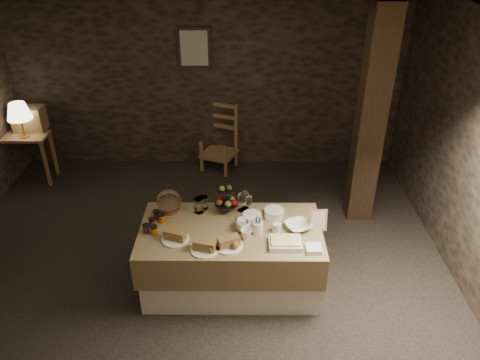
{
  "coord_description": "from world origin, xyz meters",
  "views": [
    {
      "loc": [
        0.51,
        -3.87,
        3.4
      ],
      "look_at": [
        0.48,
        0.2,
        1.01
      ],
      "focal_mm": 35.0,
      "sensor_mm": 36.0,
      "label": 1
    }
  ],
  "objects_px": {
    "wine_rack": "(29,119)",
    "chair": "(219,140)",
    "timber_column": "(371,119)",
    "buffet_table": "(231,253)",
    "table_lamp": "(19,112)",
    "fruit_stand": "(227,200)",
    "console_table": "(25,144)"
  },
  "relations": [
    {
      "from": "buffet_table",
      "to": "fruit_stand",
      "type": "distance_m",
      "value": 0.53
    },
    {
      "from": "wine_rack",
      "to": "fruit_stand",
      "type": "distance_m",
      "value": 3.45
    },
    {
      "from": "timber_column",
      "to": "fruit_stand",
      "type": "xyz_separation_m",
      "value": [
        -1.62,
        -1.0,
        -0.47
      ]
    },
    {
      "from": "table_lamp",
      "to": "timber_column",
      "type": "relative_size",
      "value": 0.19
    },
    {
      "from": "table_lamp",
      "to": "fruit_stand",
      "type": "bearing_deg",
      "value": -32.45
    },
    {
      "from": "table_lamp",
      "to": "chair",
      "type": "relative_size",
      "value": 0.64
    },
    {
      "from": "console_table",
      "to": "chair",
      "type": "height_order",
      "value": "chair"
    },
    {
      "from": "table_lamp",
      "to": "wine_rack",
      "type": "bearing_deg",
      "value": 90.0
    },
    {
      "from": "wine_rack",
      "to": "fruit_stand",
      "type": "height_order",
      "value": "same"
    },
    {
      "from": "table_lamp",
      "to": "fruit_stand",
      "type": "xyz_separation_m",
      "value": [
        2.8,
        -1.78,
        -0.23
      ]
    },
    {
      "from": "buffet_table",
      "to": "fruit_stand",
      "type": "bearing_deg",
      "value": 98.75
    },
    {
      "from": "chair",
      "to": "fruit_stand",
      "type": "distance_m",
      "value": 2.3
    },
    {
      "from": "timber_column",
      "to": "wine_rack",
      "type": "bearing_deg",
      "value": 167.15
    },
    {
      "from": "table_lamp",
      "to": "timber_column",
      "type": "height_order",
      "value": "timber_column"
    },
    {
      "from": "console_table",
      "to": "fruit_stand",
      "type": "height_order",
      "value": "fruit_stand"
    },
    {
      "from": "table_lamp",
      "to": "chair",
      "type": "bearing_deg",
      "value": 10.26
    },
    {
      "from": "table_lamp",
      "to": "chair",
      "type": "xyz_separation_m",
      "value": [
        2.61,
        0.47,
        -0.63
      ]
    },
    {
      "from": "wine_rack",
      "to": "chair",
      "type": "bearing_deg",
      "value": 5.3
    },
    {
      "from": "wine_rack",
      "to": "chair",
      "type": "height_order",
      "value": "wine_rack"
    },
    {
      "from": "buffet_table",
      "to": "chair",
      "type": "xyz_separation_m",
      "value": [
        -0.24,
        2.56,
        0.03
      ]
    },
    {
      "from": "table_lamp",
      "to": "wine_rack",
      "type": "xyz_separation_m",
      "value": [
        -0.0,
        0.23,
        -0.2
      ]
    },
    {
      "from": "timber_column",
      "to": "chair",
      "type": "bearing_deg",
      "value": 145.4
    },
    {
      "from": "wine_rack",
      "to": "timber_column",
      "type": "relative_size",
      "value": 0.16
    },
    {
      "from": "buffet_table",
      "to": "timber_column",
      "type": "relative_size",
      "value": 0.68
    },
    {
      "from": "chair",
      "to": "timber_column",
      "type": "relative_size",
      "value": 0.29
    },
    {
      "from": "console_table",
      "to": "wine_rack",
      "type": "relative_size",
      "value": 1.66
    },
    {
      "from": "table_lamp",
      "to": "wine_rack",
      "type": "distance_m",
      "value": 0.3
    },
    {
      "from": "buffet_table",
      "to": "timber_column",
      "type": "xyz_separation_m",
      "value": [
        1.58,
        1.31,
        0.9
      ]
    },
    {
      "from": "chair",
      "to": "timber_column",
      "type": "height_order",
      "value": "timber_column"
    },
    {
      "from": "wine_rack",
      "to": "chair",
      "type": "relative_size",
      "value": 0.55
    },
    {
      "from": "wine_rack",
      "to": "buffet_table",
      "type": "bearing_deg",
      "value": -39.15
    },
    {
      "from": "wine_rack",
      "to": "timber_column",
      "type": "height_order",
      "value": "timber_column"
    }
  ]
}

